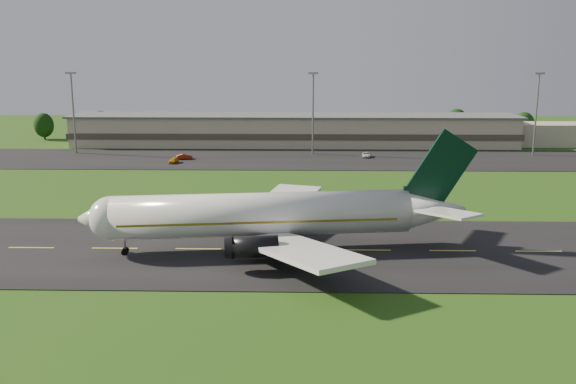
{
  "coord_description": "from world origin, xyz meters",
  "views": [
    {
      "loc": [
        2.58,
        -79.68,
        25.21
      ],
      "look_at": [
        0.51,
        8.0,
        6.0
      ],
      "focal_mm": 40.0,
      "sensor_mm": 36.0,
      "label": 1
    }
  ],
  "objects_px": {
    "light_mast_centre": "(313,103)",
    "airliner": "(269,215)",
    "terminal": "(317,131)",
    "service_vehicle_a": "(174,160)",
    "service_vehicle_c": "(366,155)",
    "service_vehicle_b": "(184,157)",
    "light_mast_west": "(73,103)",
    "light_mast_east": "(537,104)",
    "service_vehicle_d": "(460,154)"
  },
  "relations": [
    {
      "from": "light_mast_west",
      "to": "service_vehicle_c",
      "type": "relative_size",
      "value": 4.8
    },
    {
      "from": "airliner",
      "to": "light_mast_east",
      "type": "height_order",
      "value": "light_mast_east"
    },
    {
      "from": "light_mast_centre",
      "to": "service_vehicle_d",
      "type": "distance_m",
      "value": 38.12
    },
    {
      "from": "airliner",
      "to": "light_mast_west",
      "type": "height_order",
      "value": "light_mast_west"
    },
    {
      "from": "light_mast_east",
      "to": "service_vehicle_d",
      "type": "bearing_deg",
      "value": -166.98
    },
    {
      "from": "service_vehicle_b",
      "to": "service_vehicle_d",
      "type": "height_order",
      "value": "service_vehicle_d"
    },
    {
      "from": "light_mast_west",
      "to": "service_vehicle_d",
      "type": "height_order",
      "value": "light_mast_west"
    },
    {
      "from": "terminal",
      "to": "service_vehicle_b",
      "type": "bearing_deg",
      "value": -141.86
    },
    {
      "from": "airliner",
      "to": "terminal",
      "type": "bearing_deg",
      "value": 77.79
    },
    {
      "from": "light_mast_west",
      "to": "service_vehicle_c",
      "type": "height_order",
      "value": "light_mast_west"
    },
    {
      "from": "light_mast_centre",
      "to": "light_mast_west",
      "type": "bearing_deg",
      "value": 180.0
    },
    {
      "from": "terminal",
      "to": "service_vehicle_a",
      "type": "distance_m",
      "value": 45.6
    },
    {
      "from": "service_vehicle_b",
      "to": "service_vehicle_d",
      "type": "relative_size",
      "value": 0.78
    },
    {
      "from": "service_vehicle_d",
      "to": "light_mast_centre",
      "type": "bearing_deg",
      "value": 110.37
    },
    {
      "from": "light_mast_west",
      "to": "service_vehicle_c",
      "type": "bearing_deg",
      "value": -3.75
    },
    {
      "from": "service_vehicle_b",
      "to": "service_vehicle_c",
      "type": "height_order",
      "value": "service_vehicle_b"
    },
    {
      "from": "terminal",
      "to": "service_vehicle_a",
      "type": "height_order",
      "value": "terminal"
    },
    {
      "from": "light_mast_west",
      "to": "service_vehicle_b",
      "type": "xyz_separation_m",
      "value": [
        29.24,
        -9.08,
        -12.01
      ]
    },
    {
      "from": "light_mast_west",
      "to": "light_mast_east",
      "type": "distance_m",
      "value": 115.0
    },
    {
      "from": "airliner",
      "to": "service_vehicle_c",
      "type": "relative_size",
      "value": 12.07
    },
    {
      "from": "airliner",
      "to": "service_vehicle_c",
      "type": "xyz_separation_m",
      "value": [
        19.79,
        75.11,
        -3.97
      ]
    },
    {
      "from": "service_vehicle_b",
      "to": "service_vehicle_c",
      "type": "bearing_deg",
      "value": -99.78
    },
    {
      "from": "service_vehicle_d",
      "to": "service_vehicle_a",
      "type": "bearing_deg",
      "value": 125.7
    },
    {
      "from": "light_mast_centre",
      "to": "service_vehicle_b",
      "type": "xyz_separation_m",
      "value": [
        -30.76,
        -9.08,
        -12.01
      ]
    },
    {
      "from": "light_mast_west",
      "to": "service_vehicle_b",
      "type": "height_order",
      "value": "light_mast_west"
    },
    {
      "from": "terminal",
      "to": "light_mast_centre",
      "type": "distance_m",
      "value": 18.45
    },
    {
      "from": "airliner",
      "to": "service_vehicle_a",
      "type": "relative_size",
      "value": 13.27
    },
    {
      "from": "light_mast_centre",
      "to": "service_vehicle_a",
      "type": "distance_m",
      "value": 37.31
    },
    {
      "from": "light_mast_centre",
      "to": "service_vehicle_a",
      "type": "height_order",
      "value": "light_mast_centre"
    },
    {
      "from": "service_vehicle_c",
      "to": "service_vehicle_d",
      "type": "xyz_separation_m",
      "value": [
        22.92,
        0.38,
        0.12
      ]
    },
    {
      "from": "service_vehicle_d",
      "to": "service_vehicle_b",
      "type": "bearing_deg",
      "value": 121.37
    },
    {
      "from": "light_mast_west",
      "to": "service_vehicle_c",
      "type": "xyz_separation_m",
      "value": [
        73.01,
        -4.78,
        -12.05
      ]
    },
    {
      "from": "light_mast_centre",
      "to": "service_vehicle_a",
      "type": "bearing_deg",
      "value": -155.96
    },
    {
      "from": "airliner",
      "to": "service_vehicle_b",
      "type": "bearing_deg",
      "value": 101.37
    },
    {
      "from": "light_mast_west",
      "to": "light_mast_centre",
      "type": "xyz_separation_m",
      "value": [
        60.0,
        0.0,
        0.0
      ]
    },
    {
      "from": "light_mast_east",
      "to": "service_vehicle_a",
      "type": "xyz_separation_m",
      "value": [
        -87.27,
        -14.4,
        -11.98
      ]
    },
    {
      "from": "service_vehicle_b",
      "to": "service_vehicle_d",
      "type": "bearing_deg",
      "value": -101.37
    },
    {
      "from": "light_mast_east",
      "to": "service_vehicle_b",
      "type": "distance_m",
      "value": 87.07
    },
    {
      "from": "service_vehicle_c",
      "to": "airliner",
      "type": "bearing_deg",
      "value": -99.64
    },
    {
      "from": "service_vehicle_c",
      "to": "service_vehicle_d",
      "type": "height_order",
      "value": "service_vehicle_d"
    },
    {
      "from": "airliner",
      "to": "light_mast_centre",
      "type": "height_order",
      "value": "light_mast_centre"
    },
    {
      "from": "terminal",
      "to": "service_vehicle_b",
      "type": "xyz_separation_m",
      "value": [
        -32.16,
        -25.26,
        -3.26
      ]
    },
    {
      "from": "light_mast_west",
      "to": "service_vehicle_b",
      "type": "bearing_deg",
      "value": -17.24
    },
    {
      "from": "service_vehicle_c",
      "to": "light_mast_west",
      "type": "bearing_deg",
      "value": -178.63
    },
    {
      "from": "service_vehicle_a",
      "to": "airliner",
      "type": "bearing_deg",
      "value": -61.94
    },
    {
      "from": "terminal",
      "to": "light_mast_centre",
      "type": "xyz_separation_m",
      "value": [
        -1.4,
        -16.18,
        8.75
      ]
    },
    {
      "from": "airliner",
      "to": "light_mast_east",
      "type": "bearing_deg",
      "value": 44.94
    },
    {
      "from": "service_vehicle_b",
      "to": "light_mast_west",
      "type": "bearing_deg",
      "value": 57.38
    },
    {
      "from": "terminal",
      "to": "airliner",
      "type": "bearing_deg",
      "value": -94.86
    },
    {
      "from": "light_mast_centre",
      "to": "airliner",
      "type": "bearing_deg",
      "value": -94.85
    }
  ]
}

